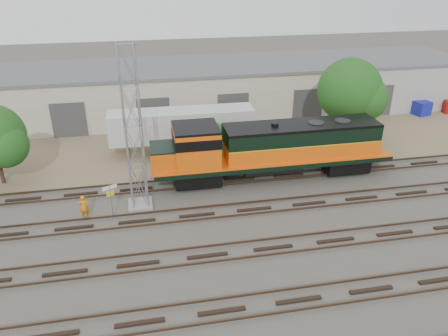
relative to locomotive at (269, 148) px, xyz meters
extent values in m
plane|color=#47423A|center=(-2.29, -6.00, -2.54)|extent=(140.00, 140.00, 0.00)
cube|color=#726047|center=(-2.29, 9.00, -2.53)|extent=(80.00, 16.00, 0.02)
cube|color=black|center=(-2.29, -13.50, -2.47)|extent=(80.00, 2.40, 0.14)
cube|color=#4C3828|center=(-2.29, -14.25, -2.33)|extent=(80.00, 0.08, 0.14)
cube|color=#4C3828|center=(-2.29, -12.75, -2.33)|extent=(80.00, 0.08, 0.14)
cube|color=black|center=(-2.29, -9.00, -2.47)|extent=(80.00, 2.40, 0.14)
cube|color=#4C3828|center=(-2.29, -9.75, -2.33)|extent=(80.00, 0.08, 0.14)
cube|color=#4C3828|center=(-2.29, -8.25, -2.33)|extent=(80.00, 0.08, 0.14)
cube|color=black|center=(-2.29, -4.50, -2.47)|extent=(80.00, 2.40, 0.14)
cube|color=#4C3828|center=(-2.29, -5.25, -2.33)|extent=(80.00, 0.08, 0.14)
cube|color=#4C3828|center=(-2.29, -3.75, -2.33)|extent=(80.00, 0.08, 0.14)
cube|color=black|center=(-2.29, 0.00, -2.47)|extent=(80.00, 2.40, 0.14)
cube|color=#4C3828|center=(-2.29, -0.75, -2.33)|extent=(80.00, 0.08, 0.14)
cube|color=#4C3828|center=(-2.29, 0.75, -2.33)|extent=(80.00, 0.08, 0.14)
cube|color=beige|center=(-2.29, 17.00, -0.04)|extent=(58.00, 10.00, 5.00)
cube|color=#59595B|center=(-2.29, 17.00, 2.61)|extent=(58.40, 10.40, 0.30)
cube|color=#999993|center=(19.71, 11.95, -0.04)|extent=(14.00, 0.10, 5.00)
cube|color=#333335|center=(-16.29, 11.94, -0.84)|extent=(3.20, 0.12, 3.40)
cube|color=#333335|center=(-8.29, 11.94, -0.84)|extent=(3.20, 0.12, 3.40)
cube|color=#333335|center=(-0.29, 11.94, -0.84)|extent=(3.20, 0.12, 3.40)
cube|color=#333335|center=(7.71, 11.94, -0.84)|extent=(3.20, 0.12, 3.40)
cube|color=#333335|center=(15.71, 11.94, -0.84)|extent=(3.20, 0.12, 3.40)
cube|color=black|center=(-5.66, 0.00, -1.72)|extent=(3.48, 2.61, 1.09)
cube|color=black|center=(6.31, 0.00, -1.72)|extent=(3.48, 2.61, 1.09)
cube|color=black|center=(0.33, 0.00, -0.99)|extent=(18.51, 3.27, 0.38)
cylinder|color=black|center=(0.33, 0.00, -1.67)|extent=(4.57, 1.20, 1.20)
cube|color=#E4560A|center=(2.50, 0.00, -0.14)|extent=(11.97, 2.83, 1.31)
cube|color=black|center=(2.50, 0.00, 1.06)|extent=(11.97, 2.83, 1.09)
cube|color=black|center=(2.50, 0.00, 1.71)|extent=(11.97, 2.83, 0.22)
cube|color=#E4560A|center=(-5.66, 0.00, 0.62)|extent=(3.27, 3.27, 2.83)
cube|color=black|center=(-5.66, 0.00, 2.12)|extent=(3.27, 3.27, 0.17)
cube|color=#E4560A|center=(-8.16, 0.00, -0.03)|extent=(1.74, 2.61, 1.52)
cube|color=gray|center=(-10.02, -2.34, -2.44)|extent=(1.66, 1.66, 0.20)
cylinder|color=gray|center=(-10.52, -1.83, 3.17)|extent=(0.08, 0.08, 11.03)
cylinder|color=gray|center=(-9.51, -1.83, 3.17)|extent=(0.08, 0.08, 11.03)
cylinder|color=gray|center=(-10.52, -2.84, 3.17)|extent=(0.08, 0.08, 11.03)
cylinder|color=gray|center=(-9.51, -2.84, 3.17)|extent=(0.08, 0.08, 11.03)
cylinder|color=gray|center=(-11.86, -3.53, -1.33)|extent=(0.08, 0.08, 2.43)
cube|color=white|center=(-11.86, -3.53, -0.28)|extent=(0.92, 0.46, 0.24)
cube|color=yellow|center=(-11.86, -3.53, -0.72)|extent=(0.47, 0.25, 0.39)
imported|color=orange|center=(-13.69, -3.26, -1.69)|extent=(0.64, 0.43, 1.70)
cube|color=silver|center=(-6.06, 6.44, 0.01)|extent=(12.59, 2.77, 2.61)
cube|color=black|center=(-1.14, 6.34, -2.06)|extent=(2.37, 2.46, 0.96)
cube|color=black|center=(-10.91, 5.58, -1.92)|extent=(0.14, 0.14, 1.25)
cube|color=black|center=(-10.87, 7.51, -1.92)|extent=(0.14, 0.14, 1.25)
cube|color=#151D95|center=(20.74, 11.38, -1.79)|extent=(1.90, 1.82, 1.50)
cylinder|color=#382619|center=(-20.35, 3.10, -1.45)|extent=(0.30, 0.30, 2.19)
sphere|color=#164D19|center=(-19.39, 2.38, 0.84)|extent=(3.35, 3.35, 3.35)
cylinder|color=#382619|center=(-4.31, 2.71, -2.35)|extent=(0.29, 0.29, 0.38)
sphere|color=#164D19|center=(-4.31, 2.71, -0.68)|extent=(4.22, 4.22, 4.22)
sphere|color=#164D19|center=(-3.47, 2.08, -1.11)|extent=(2.95, 2.95, 2.95)
cylinder|color=#382619|center=(9.16, 6.05, -1.10)|extent=(0.33, 0.33, 2.88)
sphere|color=#164D19|center=(9.16, 6.05, 2.36)|extent=(5.76, 5.76, 5.76)
sphere|color=#164D19|center=(10.31, 5.19, 1.78)|extent=(4.04, 4.04, 4.04)
camera|label=1|loc=(-9.28, -29.44, 13.42)|focal=35.00mm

